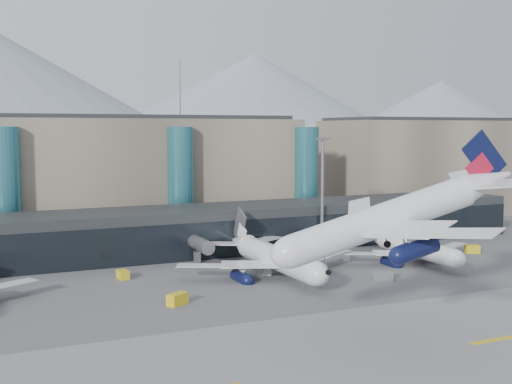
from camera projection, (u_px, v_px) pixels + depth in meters
ground at (305, 327)px, 89.31m from camera, size 900.00×900.00×0.00m
runway_strip at (366, 362)px, 75.65m from camera, size 400.00×40.00×0.04m
runway_markings at (366, 362)px, 75.65m from camera, size 128.00×1.00×0.02m
concourse at (181, 231)px, 141.34m from camera, size 170.00×27.00×10.00m
terminal_main at (46, 177)px, 159.62m from camera, size 130.00×30.00×31.00m
terminal_east at (432, 166)px, 207.96m from camera, size 70.00×30.00×31.00m
teal_towers at (98, 187)px, 149.24m from camera, size 116.40×19.40×46.00m
mountain_ridge at (62, 102)px, 437.05m from camera, size 910.00×400.00×110.00m
lightmast_mid at (322, 187)px, 143.66m from camera, size 3.00×1.20×25.60m
hero_jet at (405, 206)px, 80.48m from camera, size 35.42×35.42×11.50m
jet_parked_mid at (268, 248)px, 122.32m from camera, size 38.97×37.79×12.55m
jet_parked_right at (407, 241)px, 134.42m from camera, size 33.13×31.95×10.66m
veh_b at (123, 275)px, 117.78m from camera, size 2.07×2.98×1.60m
veh_c at (384, 275)px, 116.59m from camera, size 3.99×3.67×1.99m
veh_d at (346, 256)px, 134.76m from camera, size 2.63×3.05×1.54m
veh_e at (472, 249)px, 142.26m from camera, size 3.59×2.90×1.78m
veh_g at (265, 271)px, 121.21m from camera, size 2.80×2.64×1.43m
veh_h at (177, 299)px, 100.34m from camera, size 3.78×3.23×1.85m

